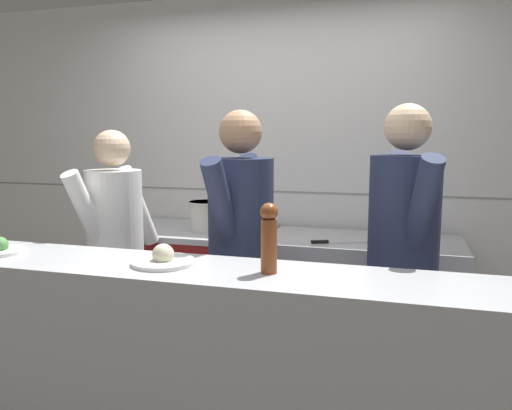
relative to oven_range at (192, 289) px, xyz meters
name	(u,v)px	position (x,y,z in m)	size (l,w,h in m)	color
wall_back_tiled	(282,171)	(0.57, 0.40, 0.85)	(8.00, 0.06, 2.60)	white
oven_range	(192,289)	(0.00, 0.00, 0.00)	(1.14, 0.71, 0.90)	maroon
prep_counter	(361,305)	(1.22, 0.00, -0.01)	(1.26, 0.65, 0.90)	#B7BABF
pass_counter	(203,384)	(0.65, -1.39, 0.05)	(3.19, 0.45, 1.02)	#B7BABF
stock_pot	(205,215)	(0.13, -0.05, 0.56)	(0.24, 0.24, 0.21)	beige
chefs_knife	(335,242)	(1.06, -0.16, 0.45)	(0.36, 0.17, 0.02)	#B7BABF
plated_dish_main	(0,249)	(-0.36, -1.41, 0.59)	(0.23, 0.23, 0.08)	white
plated_dish_appetiser	(163,259)	(0.47, -1.38, 0.59)	(0.27, 0.27, 0.10)	white
pepper_mill	(269,236)	(0.94, -1.38, 0.72)	(0.07, 0.07, 0.29)	brown
chef_head_cook	(116,250)	(-0.17, -0.72, 0.44)	(0.40, 0.70, 1.60)	black
chef_sous	(241,253)	(0.63, -0.80, 0.49)	(0.39, 0.75, 1.70)	black
chef_line	(402,257)	(1.46, -0.71, 0.51)	(0.45, 0.74, 1.73)	black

